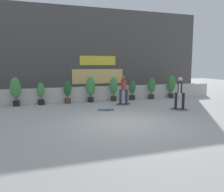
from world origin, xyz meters
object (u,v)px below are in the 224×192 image
(potted_plant_7, at_px, (152,87))
(skateboard_near_camera, at_px, (106,109))
(potted_plant_4, at_px, (91,87))
(potted_plant_2, at_px, (41,93))
(potted_plant_3, at_px, (68,91))
(skater_foreground, at_px, (180,92))
(potted_plant_1, at_px, (15,89))
(potted_plant_6, at_px, (132,89))
(potted_plant_8, at_px, (171,85))
(potted_plant_5, at_px, (114,87))
(skater_far_left, at_px, (123,89))

(potted_plant_7, bearing_deg, skateboard_near_camera, -145.20)
(potted_plant_4, relative_size, potted_plant_7, 1.11)
(potted_plant_2, distance_m, skateboard_near_camera, 4.21)
(potted_plant_3, xyz_separation_m, skater_foreground, (5.05, -3.98, 0.17))
(potted_plant_2, height_order, skateboard_near_camera, potted_plant_2)
(potted_plant_1, height_order, potted_plant_4, potted_plant_1)
(potted_plant_4, height_order, potted_plant_7, potted_plant_4)
(potted_plant_6, relative_size, skateboard_near_camera, 1.56)
(potted_plant_7, relative_size, potted_plant_8, 0.90)
(potted_plant_1, distance_m, skater_foreground, 8.86)
(potted_plant_4, relative_size, potted_plant_5, 1.03)
(potted_plant_5, distance_m, potted_plant_7, 2.70)
(potted_plant_4, bearing_deg, potted_plant_2, 180.00)
(potted_plant_2, distance_m, potted_plant_6, 5.73)
(potted_plant_1, xyz_separation_m, potted_plant_8, (10.02, 0.00, -0.02))
(potted_plant_1, bearing_deg, potted_plant_5, 0.00)
(potted_plant_4, xyz_separation_m, skater_far_left, (1.53, -1.60, 0.02))
(potted_plant_1, bearing_deg, potted_plant_4, 0.00)
(potted_plant_8, bearing_deg, potted_plant_6, 180.00)
(potted_plant_2, distance_m, potted_plant_4, 2.94)
(potted_plant_2, height_order, skater_far_left, skater_far_left)
(skater_far_left, bearing_deg, potted_plant_8, 20.78)
(potted_plant_1, xyz_separation_m, potted_plant_6, (7.08, 0.00, -0.24))
(potted_plant_1, height_order, potted_plant_3, potted_plant_1)
(skater_foreground, bearing_deg, potted_plant_6, 101.88)
(potted_plant_4, bearing_deg, potted_plant_7, 0.00)
(skater_far_left, height_order, skateboard_near_camera, skater_far_left)
(potted_plant_5, xyz_separation_m, skateboard_near_camera, (-1.43, -2.87, -0.83))
(potted_plant_4, xyz_separation_m, skateboard_near_camera, (0.08, -2.87, -0.86))
(potted_plant_3, relative_size, skater_foreground, 0.80)
(potted_plant_6, relative_size, potted_plant_8, 0.81)
(potted_plant_4, relative_size, skater_far_left, 0.93)
(skateboard_near_camera, bearing_deg, potted_plant_4, 91.57)
(potted_plant_2, distance_m, potted_plant_3, 1.52)
(potted_plant_3, height_order, potted_plant_5, potted_plant_5)
(potted_plant_6, relative_size, skater_far_left, 0.75)
(potted_plant_7, xyz_separation_m, skateboard_near_camera, (-4.13, -2.87, -0.75))
(potted_plant_7, xyz_separation_m, skater_far_left, (-2.68, -1.60, 0.12))
(potted_plant_4, xyz_separation_m, skater_foreground, (3.65, -3.98, 0.02))
(potted_plant_2, bearing_deg, potted_plant_1, -180.00)
(potted_plant_3, height_order, skateboard_near_camera, potted_plant_3)
(potted_plant_5, distance_m, skateboard_near_camera, 3.32)
(potted_plant_3, bearing_deg, potted_plant_5, -0.00)
(skater_foreground, bearing_deg, potted_plant_2, 148.78)
(potted_plant_4, height_order, skateboard_near_camera, potted_plant_4)
(potted_plant_5, xyz_separation_m, skater_far_left, (0.02, -1.60, 0.05))
(potted_plant_1, relative_size, skater_far_left, 0.95)
(potted_plant_7, bearing_deg, skater_foreground, -98.10)
(potted_plant_3, distance_m, skateboard_near_camera, 3.31)
(potted_plant_8, distance_m, skater_far_left, 4.51)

